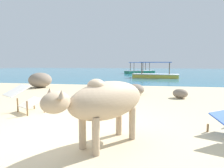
% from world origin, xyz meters
% --- Properties ---
extents(sand_beach, '(18.00, 14.00, 0.04)m').
position_xyz_m(sand_beach, '(0.00, 0.00, 0.02)').
color(sand_beach, '#CCB78E').
rests_on(sand_beach, ground).
extents(water_surface, '(60.00, 36.00, 0.03)m').
position_xyz_m(water_surface, '(0.00, 22.00, 0.00)').
color(water_surface, teal).
rests_on(water_surface, ground).
extents(cow, '(1.27, 1.64, 0.98)m').
position_xyz_m(cow, '(0.77, -0.49, 0.69)').
color(cow, tan).
rests_on(cow, sand_beach).
extents(deck_chair_far, '(0.86, 0.93, 0.68)m').
position_xyz_m(deck_chair_far, '(-1.50, 0.90, 0.42)').
color(deck_chair_far, brown).
rests_on(deck_chair_far, sand_beach).
extents(shore_rock_large, '(0.88, 0.96, 0.40)m').
position_xyz_m(shore_rock_large, '(0.95, 4.16, 0.24)').
color(shore_rock_large, gray).
rests_on(shore_rock_large, sand_beach).
extents(shore_rock_medium, '(1.49, 1.48, 0.72)m').
position_xyz_m(shore_rock_medium, '(-3.74, 5.47, 0.40)').
color(shore_rock_medium, gray).
rests_on(shore_rock_medium, sand_beach).
extents(shore_rock_small, '(0.61, 0.55, 0.32)m').
position_xyz_m(shore_rock_small, '(2.48, 3.65, 0.20)').
color(shore_rock_small, gray).
rests_on(shore_rock_small, sand_beach).
extents(boat_green, '(3.63, 3.13, 1.29)m').
position_xyz_m(boat_green, '(0.60, 19.82, 0.29)').
color(boat_green, '#338E66').
rests_on(boat_green, water_surface).
extents(boat_yellow, '(3.79, 1.61, 1.29)m').
position_xyz_m(boat_yellow, '(2.07, 12.97, 0.29)').
color(boat_yellow, gold).
rests_on(boat_yellow, water_surface).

